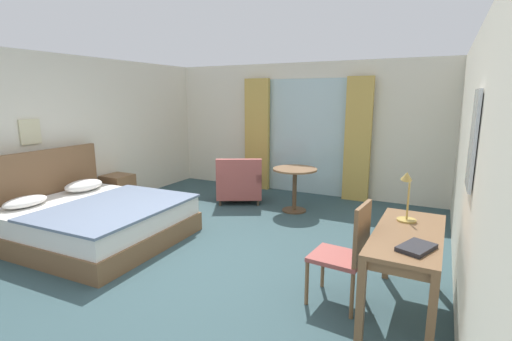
{
  "coord_description": "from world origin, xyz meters",
  "views": [
    {
      "loc": [
        2.5,
        -3.36,
        1.89
      ],
      "look_at": [
        0.56,
        0.46,
        1.03
      ],
      "focal_mm": 25.83,
      "sensor_mm": 36.0,
      "label": 1
    }
  ],
  "objects_px": {
    "desk_lamp": "(407,192)",
    "bed": "(93,219)",
    "round_cafe_table": "(295,179)",
    "framed_picture": "(30,132)",
    "desk_chair": "(347,250)",
    "closed_book": "(416,248)",
    "nightstand": "(118,190)",
    "writing_desk": "(408,243)",
    "armchair_by_window": "(239,184)"
  },
  "relations": [
    {
      "from": "round_cafe_table",
      "to": "framed_picture",
      "type": "distance_m",
      "value": 4.01
    },
    {
      "from": "nightstand",
      "to": "writing_desk",
      "type": "bearing_deg",
      "value": -14.74
    },
    {
      "from": "closed_book",
      "to": "armchair_by_window",
      "type": "bearing_deg",
      "value": 160.39
    },
    {
      "from": "bed",
      "to": "closed_book",
      "type": "bearing_deg",
      "value": -5.0
    },
    {
      "from": "desk_lamp",
      "to": "bed",
      "type": "bearing_deg",
      "value": -173.93
    },
    {
      "from": "desk_chair",
      "to": "desk_lamp",
      "type": "height_order",
      "value": "desk_lamp"
    },
    {
      "from": "framed_picture",
      "to": "desk_lamp",
      "type": "bearing_deg",
      "value": 4.68
    },
    {
      "from": "writing_desk",
      "to": "armchair_by_window",
      "type": "relative_size",
      "value": 1.3
    },
    {
      "from": "round_cafe_table",
      "to": "framed_picture",
      "type": "bearing_deg",
      "value": -142.37
    },
    {
      "from": "closed_book",
      "to": "framed_picture",
      "type": "distance_m",
      "value": 5.17
    },
    {
      "from": "framed_picture",
      "to": "writing_desk",
      "type": "bearing_deg",
      "value": 0.11
    },
    {
      "from": "nightstand",
      "to": "armchair_by_window",
      "type": "relative_size",
      "value": 0.55
    },
    {
      "from": "desk_chair",
      "to": "armchair_by_window",
      "type": "height_order",
      "value": "desk_chair"
    },
    {
      "from": "writing_desk",
      "to": "desk_chair",
      "type": "xyz_separation_m",
      "value": [
        -0.49,
        -0.07,
        -0.13
      ]
    },
    {
      "from": "bed",
      "to": "writing_desk",
      "type": "distance_m",
      "value": 3.91
    },
    {
      "from": "nightstand",
      "to": "round_cafe_table",
      "type": "distance_m",
      "value": 3.08
    },
    {
      "from": "bed",
      "to": "writing_desk",
      "type": "relative_size",
      "value": 1.64
    },
    {
      "from": "bed",
      "to": "round_cafe_table",
      "type": "relative_size",
      "value": 2.99
    },
    {
      "from": "bed",
      "to": "framed_picture",
      "type": "distance_m",
      "value": 1.6
    },
    {
      "from": "closed_book",
      "to": "framed_picture",
      "type": "xyz_separation_m",
      "value": [
        -5.12,
        0.35,
        0.62
      ]
    },
    {
      "from": "closed_book",
      "to": "round_cafe_table",
      "type": "distance_m",
      "value": 3.41
    },
    {
      "from": "writing_desk",
      "to": "armchair_by_window",
      "type": "bearing_deg",
      "value": 141.13
    },
    {
      "from": "round_cafe_table",
      "to": "closed_book",
      "type": "bearing_deg",
      "value": -53.58
    },
    {
      "from": "desk_lamp",
      "to": "round_cafe_table",
      "type": "distance_m",
      "value": 2.76
    },
    {
      "from": "bed",
      "to": "desk_chair",
      "type": "relative_size",
      "value": 2.23
    },
    {
      "from": "writing_desk",
      "to": "bed",
      "type": "bearing_deg",
      "value": -179.86
    },
    {
      "from": "bed",
      "to": "armchair_by_window",
      "type": "xyz_separation_m",
      "value": [
        0.86,
        2.45,
        0.06
      ]
    },
    {
      "from": "desk_lamp",
      "to": "closed_book",
      "type": "bearing_deg",
      "value": -78.66
    },
    {
      "from": "armchair_by_window",
      "to": "desk_chair",
      "type": "bearing_deg",
      "value": -44.66
    },
    {
      "from": "desk_chair",
      "to": "framed_picture",
      "type": "distance_m",
      "value": 4.63
    },
    {
      "from": "nightstand",
      "to": "armchair_by_window",
      "type": "xyz_separation_m",
      "value": [
        1.76,
        1.18,
        0.06
      ]
    },
    {
      "from": "nightstand",
      "to": "desk_lamp",
      "type": "distance_m",
      "value": 4.86
    },
    {
      "from": "writing_desk",
      "to": "desk_lamp",
      "type": "xyz_separation_m",
      "value": [
        -0.07,
        0.4,
        0.35
      ]
    },
    {
      "from": "bed",
      "to": "framed_picture",
      "type": "xyz_separation_m",
      "value": [
        -1.15,
        -0.0,
        1.12
      ]
    },
    {
      "from": "round_cafe_table",
      "to": "desk_lamp",
      "type": "bearing_deg",
      "value": -46.7
    },
    {
      "from": "desk_chair",
      "to": "framed_picture",
      "type": "bearing_deg",
      "value": 179.26
    },
    {
      "from": "round_cafe_table",
      "to": "framed_picture",
      "type": "xyz_separation_m",
      "value": [
        -3.1,
        -2.39,
        0.86
      ]
    },
    {
      "from": "nightstand",
      "to": "round_cafe_table",
      "type": "relative_size",
      "value": 0.76
    },
    {
      "from": "closed_book",
      "to": "nightstand",
      "type": "bearing_deg",
      "value": -176.01
    },
    {
      "from": "armchair_by_window",
      "to": "framed_picture",
      "type": "bearing_deg",
      "value": -129.38
    },
    {
      "from": "nightstand",
      "to": "framed_picture",
      "type": "relative_size",
      "value": 1.59
    },
    {
      "from": "desk_chair",
      "to": "closed_book",
      "type": "height_order",
      "value": "desk_chair"
    },
    {
      "from": "nightstand",
      "to": "desk_chair",
      "type": "relative_size",
      "value": 0.57
    },
    {
      "from": "bed",
      "to": "desk_lamp",
      "type": "xyz_separation_m",
      "value": [
        3.82,
        0.41,
        0.73
      ]
    },
    {
      "from": "nightstand",
      "to": "closed_book",
      "type": "bearing_deg",
      "value": -18.35
    },
    {
      "from": "writing_desk",
      "to": "desk_chair",
      "type": "bearing_deg",
      "value": -171.98
    },
    {
      "from": "desk_chair",
      "to": "round_cafe_table",
      "type": "relative_size",
      "value": 1.34
    },
    {
      "from": "armchair_by_window",
      "to": "desk_lamp",
      "type": "bearing_deg",
      "value": -34.61
    },
    {
      "from": "desk_chair",
      "to": "bed",
      "type": "bearing_deg",
      "value": 179.0
    },
    {
      "from": "desk_chair",
      "to": "round_cafe_table",
      "type": "xyz_separation_m",
      "value": [
        -1.45,
        2.45,
        0.01
      ]
    }
  ]
}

